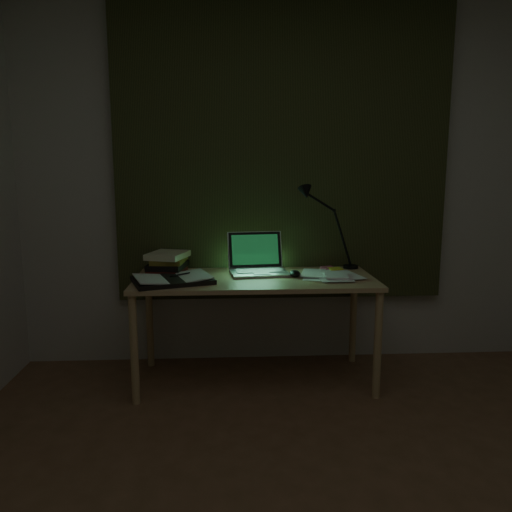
{
  "coord_description": "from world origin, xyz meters",
  "views": [
    {
      "loc": [
        -0.37,
        -1.38,
        1.31
      ],
      "look_at": [
        -0.2,
        1.48,
        0.82
      ],
      "focal_mm": 35.0,
      "sensor_mm": 36.0,
      "label": 1
    }
  ],
  "objects": [
    {
      "name": "desk",
      "position": [
        -0.2,
        1.6,
        0.33
      ],
      "size": [
        1.46,
        0.64,
        0.67
      ],
      "primitive_type": null,
      "color": "tan",
      "rests_on": "floor"
    },
    {
      "name": "laptop",
      "position": [
        -0.17,
        1.7,
        0.79
      ],
      "size": [
        0.4,
        0.44,
        0.26
      ],
      "primitive_type": null,
      "rotation": [
        0.0,
        0.0,
        0.13
      ],
      "color": "silver",
      "rests_on": "desk"
    },
    {
      "name": "book_stack",
      "position": [
        -0.75,
        1.77,
        0.73
      ],
      "size": [
        0.26,
        0.29,
        0.14
      ],
      "primitive_type": null,
      "rotation": [
        0.0,
        0.0,
        -0.19
      ],
      "color": "silver",
      "rests_on": "desk"
    },
    {
      "name": "sticky_yellow",
      "position": [
        0.33,
        1.77,
        0.67
      ],
      "size": [
        0.1,
        0.1,
        0.02
      ],
      "primitive_type": "cube",
      "rotation": [
        0.0,
        0.0,
        0.16
      ],
      "color": "yellow",
      "rests_on": "desk"
    },
    {
      "name": "mouse",
      "position": [
        0.04,
        1.61,
        0.69
      ],
      "size": [
        0.07,
        0.11,
        0.04
      ],
      "primitive_type": "ellipsoid",
      "rotation": [
        0.0,
        0.0,
        -0.05
      ],
      "color": "black",
      "rests_on": "desk"
    },
    {
      "name": "sticky_pink",
      "position": [
        0.29,
        1.82,
        0.67
      ],
      "size": [
        0.1,
        0.1,
        0.02
      ],
      "primitive_type": "cube",
      "rotation": [
        0.0,
        0.0,
        0.31
      ],
      "color": "#CF506E",
      "rests_on": "desk"
    },
    {
      "name": "curtain",
      "position": [
        0.0,
        1.96,
        1.45
      ],
      "size": [
        2.2,
        0.06,
        2.0
      ],
      "primitive_type": "cube",
      "color": "#2D3319",
      "rests_on": "wall_back"
    },
    {
      "name": "wall_back",
      "position": [
        0.0,
        2.0,
        1.25
      ],
      "size": [
        3.5,
        0.0,
        2.5
      ],
      "primitive_type": "cube",
      "color": "beige",
      "rests_on": "ground"
    },
    {
      "name": "open_textbook",
      "position": [
        -0.69,
        1.49,
        0.68
      ],
      "size": [
        0.52,
        0.44,
        0.04
      ],
      "primitive_type": null,
      "rotation": [
        0.0,
        0.0,
        0.33
      ],
      "color": "silver",
      "rests_on": "desk"
    },
    {
      "name": "desk_lamp",
      "position": [
        0.45,
        1.86,
        0.93
      ],
      "size": [
        0.41,
        0.35,
        0.53
      ],
      "primitive_type": null,
      "rotation": [
        0.0,
        0.0,
        -0.23
      ],
      "color": "black",
      "rests_on": "desk"
    },
    {
      "name": "loose_papers",
      "position": [
        0.24,
        1.57,
        0.68
      ],
      "size": [
        0.41,
        0.42,
        0.02
      ],
      "primitive_type": null,
      "rotation": [
        0.0,
        0.0,
        -0.37
      ],
      "color": "white",
      "rests_on": "desk"
    }
  ]
}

